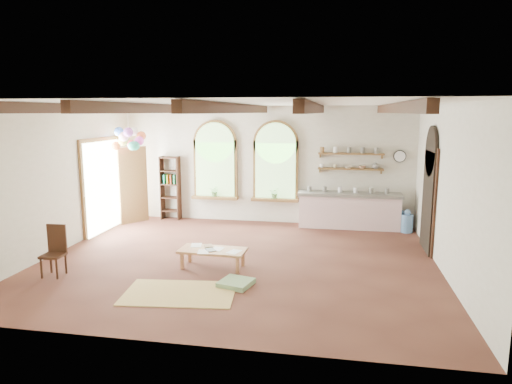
% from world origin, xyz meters
% --- Properties ---
extents(floor, '(8.00, 8.00, 0.00)m').
position_xyz_m(floor, '(0.00, 0.00, 0.00)').
color(floor, brown).
rests_on(floor, ground).
extents(ceiling_beams, '(6.20, 6.80, 0.18)m').
position_xyz_m(ceiling_beams, '(0.00, 0.00, 3.10)').
color(ceiling_beams, '#371A11').
rests_on(ceiling_beams, ceiling).
extents(window_left, '(1.30, 0.28, 2.20)m').
position_xyz_m(window_left, '(-1.40, 3.43, 1.63)').
color(window_left, brown).
rests_on(window_left, floor).
extents(window_right, '(1.30, 0.28, 2.20)m').
position_xyz_m(window_right, '(0.30, 3.43, 1.63)').
color(window_right, brown).
rests_on(window_right, floor).
extents(left_doorway, '(0.10, 1.90, 2.50)m').
position_xyz_m(left_doorway, '(-3.95, 1.80, 1.15)').
color(left_doorway, brown).
rests_on(left_doorway, floor).
extents(right_doorway, '(0.10, 1.30, 2.40)m').
position_xyz_m(right_doorway, '(3.95, 1.50, 1.10)').
color(right_doorway, black).
rests_on(right_doorway, floor).
extents(kitchen_counter, '(2.68, 0.62, 0.94)m').
position_xyz_m(kitchen_counter, '(2.30, 3.20, 0.48)').
color(kitchen_counter, '#F9D3D3').
rests_on(kitchen_counter, floor).
extents(wall_shelf_lower, '(1.70, 0.24, 0.04)m').
position_xyz_m(wall_shelf_lower, '(2.30, 3.38, 1.55)').
color(wall_shelf_lower, brown).
rests_on(wall_shelf_lower, wall_back).
extents(wall_shelf_upper, '(1.70, 0.24, 0.04)m').
position_xyz_m(wall_shelf_upper, '(2.30, 3.38, 1.95)').
color(wall_shelf_upper, brown).
rests_on(wall_shelf_upper, wall_back).
extents(wall_clock, '(0.32, 0.04, 0.32)m').
position_xyz_m(wall_clock, '(3.55, 3.45, 1.90)').
color(wall_clock, black).
rests_on(wall_clock, wall_back).
extents(bookshelf, '(0.53, 0.32, 1.80)m').
position_xyz_m(bookshelf, '(-2.70, 3.32, 0.90)').
color(bookshelf, '#371A11').
rests_on(bookshelf, floor).
extents(coffee_table, '(1.33, 0.65, 0.37)m').
position_xyz_m(coffee_table, '(-0.40, -0.49, 0.33)').
color(coffee_table, tan).
rests_on(coffee_table, floor).
extents(side_chair, '(0.39, 0.39, 0.95)m').
position_xyz_m(side_chair, '(-3.20, -1.46, 0.28)').
color(side_chair, '#371A11').
rests_on(side_chair, floor).
extents(floor_mat, '(1.98, 1.35, 0.02)m').
position_xyz_m(floor_mat, '(-0.60, -1.87, 0.01)').
color(floor_mat, tan).
rests_on(floor_mat, floor).
extents(floor_cushion, '(0.65, 0.65, 0.09)m').
position_xyz_m(floor_cushion, '(0.26, -1.34, 0.05)').
color(floor_cushion, '#7BA26F').
rests_on(floor_cushion, floor).
extents(water_jug_a, '(0.31, 0.31, 0.60)m').
position_xyz_m(water_jug_a, '(3.75, 2.99, 0.26)').
color(water_jug_a, '#527DB0').
rests_on(water_jug_a, floor).
extents(water_jug_b, '(0.33, 0.33, 0.65)m').
position_xyz_m(water_jug_b, '(3.54, 3.20, 0.28)').
color(water_jug_b, '#527DB0').
rests_on(water_jug_b, floor).
extents(balloon_cluster, '(0.78, 0.82, 1.15)m').
position_xyz_m(balloon_cluster, '(-3.41, 2.30, 2.34)').
color(balloon_cluster, silver).
rests_on(balloon_cluster, floor).
extents(table_book, '(0.24, 0.28, 0.02)m').
position_xyz_m(table_book, '(-0.61, -0.35, 0.38)').
color(table_book, olive).
rests_on(table_book, coffee_table).
extents(tablet, '(0.27, 0.29, 0.01)m').
position_xyz_m(tablet, '(-0.42, -0.56, 0.38)').
color(tablet, black).
rests_on(tablet, coffee_table).
extents(potted_plant_left, '(0.27, 0.23, 0.30)m').
position_xyz_m(potted_plant_left, '(-1.40, 3.32, 0.85)').
color(potted_plant_left, '#598C4C').
rests_on(potted_plant_left, window_left).
extents(potted_plant_right, '(0.27, 0.23, 0.30)m').
position_xyz_m(potted_plant_right, '(0.30, 3.32, 0.85)').
color(potted_plant_right, '#598C4C').
rests_on(potted_plant_right, window_right).
extents(shelf_cup_a, '(0.12, 0.10, 0.10)m').
position_xyz_m(shelf_cup_a, '(1.55, 3.38, 1.62)').
color(shelf_cup_a, white).
rests_on(shelf_cup_a, wall_shelf_lower).
extents(shelf_cup_b, '(0.10, 0.10, 0.09)m').
position_xyz_m(shelf_cup_b, '(1.90, 3.38, 1.62)').
color(shelf_cup_b, beige).
rests_on(shelf_cup_b, wall_shelf_lower).
extents(shelf_bowl_a, '(0.22, 0.22, 0.05)m').
position_xyz_m(shelf_bowl_a, '(2.25, 3.38, 1.60)').
color(shelf_bowl_a, beige).
rests_on(shelf_bowl_a, wall_shelf_lower).
extents(shelf_bowl_b, '(0.20, 0.20, 0.06)m').
position_xyz_m(shelf_bowl_b, '(2.60, 3.38, 1.60)').
color(shelf_bowl_b, '#8C664C').
rests_on(shelf_bowl_b, wall_shelf_lower).
extents(shelf_vase, '(0.18, 0.18, 0.19)m').
position_xyz_m(shelf_vase, '(2.95, 3.38, 1.67)').
color(shelf_vase, slate).
rests_on(shelf_vase, wall_shelf_lower).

